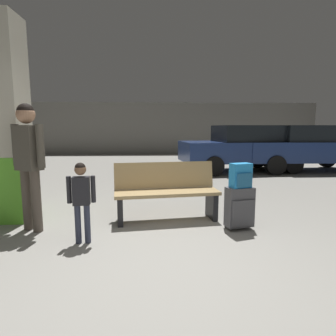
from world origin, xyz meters
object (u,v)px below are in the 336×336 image
at_px(adult, 28,154).
at_px(parked_car_side, 306,147).
at_px(child, 81,194).
at_px(backpack_bright, 241,176).
at_px(parked_car_near, 245,147).
at_px(bench, 166,192).
at_px(suitcase, 240,207).
at_px(structural_pillar, 6,122).

xyz_separation_m(adult, parked_car_side, (6.77, 5.23, -0.28)).
bearing_deg(child, backpack_bright, 10.18).
bearing_deg(parked_car_near, child, -124.24).
height_order(bench, parked_car_side, parked_car_side).
bearing_deg(suitcase, parked_car_side, 54.08).
distance_m(suitcase, adult, 3.01).
relative_size(adult, parked_car_side, 0.43).
bearing_deg(suitcase, adult, 177.86).
relative_size(bench, parked_car_side, 0.40).
relative_size(structural_pillar, child, 3.01).
height_order(child, parked_car_near, parked_car_near).
distance_m(backpack_bright, parked_car_side, 6.59).
height_order(structural_pillar, adult, structural_pillar).
bearing_deg(suitcase, parked_car_near, 71.31).
bearing_deg(parked_car_near, backpack_bright, -108.69).
bearing_deg(bench, parked_car_near, 59.81).
bearing_deg(structural_pillar, child, -36.97).
relative_size(structural_pillar, parked_car_near, 0.72).
height_order(structural_pillar, parked_car_near, structural_pillar).
height_order(suitcase, child, child).
xyz_separation_m(structural_pillar, child, (1.34, -1.01, -0.89)).
relative_size(structural_pillar, bench, 1.85).
relative_size(structural_pillar, adult, 1.75).
xyz_separation_m(structural_pillar, parked_car_near, (5.25, 4.74, -0.71)).
bearing_deg(bench, structural_pillar, 177.07).
xyz_separation_m(suitcase, parked_car_side, (3.86, 5.33, 0.48)).
relative_size(bench, parked_car_near, 0.39).
height_order(adult, parked_car_side, adult).
distance_m(adult, parked_car_side, 8.56).
bearing_deg(parked_car_side, child, -136.22).
distance_m(child, parked_car_near, 6.96).
bearing_deg(parked_car_side, adult, -142.34).
xyz_separation_m(child, parked_car_near, (3.91, 5.75, 0.18)).
height_order(suitcase, adult, adult).
bearing_deg(adult, bench, 11.90).
bearing_deg(parked_car_near, suitcase, -108.69).
xyz_separation_m(bench, backpack_bright, (1.01, -0.51, 0.33)).
relative_size(child, parked_car_side, 0.25).
bearing_deg(suitcase, backpack_bright, -30.79).
xyz_separation_m(bench, suitcase, (1.01, -0.51, -0.12)).
height_order(bench, child, child).
distance_m(bench, child, 1.41).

